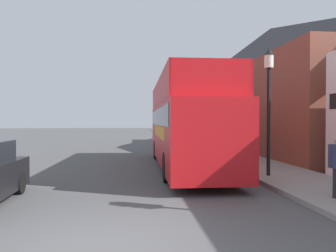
{
  "coord_description": "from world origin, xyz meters",
  "views": [
    {
      "loc": [
        0.55,
        -5.43,
        2.1
      ],
      "look_at": [
        2.2,
        9.68,
        1.87
      ],
      "focal_mm": 35.0,
      "sensor_mm": 36.0,
      "label": 1
    }
  ],
  "objects_px": {
    "parked_car_ahead_of_bus": "(177,141)",
    "lamp_post_second": "(216,103)",
    "tour_bus": "(185,128)",
    "lamp_post_nearest": "(269,88)"
  },
  "relations": [
    {
      "from": "tour_bus",
      "to": "lamp_post_second",
      "type": "bearing_deg",
      "value": 59.95
    },
    {
      "from": "parked_car_ahead_of_bus",
      "to": "lamp_post_nearest",
      "type": "height_order",
      "value": "lamp_post_nearest"
    },
    {
      "from": "lamp_post_nearest",
      "to": "parked_car_ahead_of_bus",
      "type": "bearing_deg",
      "value": 98.77
    },
    {
      "from": "tour_bus",
      "to": "parked_car_ahead_of_bus",
      "type": "distance_m",
      "value": 8.33
    },
    {
      "from": "tour_bus",
      "to": "lamp_post_nearest",
      "type": "xyz_separation_m",
      "value": [
        2.52,
        -3.21,
        1.49
      ]
    },
    {
      "from": "parked_car_ahead_of_bus",
      "to": "lamp_post_nearest",
      "type": "relative_size",
      "value": 1.0
    },
    {
      "from": "lamp_post_nearest",
      "to": "lamp_post_second",
      "type": "relative_size",
      "value": 1.06
    },
    {
      "from": "parked_car_ahead_of_bus",
      "to": "lamp_post_nearest",
      "type": "distance_m",
      "value": 11.86
    },
    {
      "from": "tour_bus",
      "to": "parked_car_ahead_of_bus",
      "type": "bearing_deg",
      "value": 85.82
    },
    {
      "from": "parked_car_ahead_of_bus",
      "to": "lamp_post_second",
      "type": "xyz_separation_m",
      "value": [
        1.69,
        -4.17,
        2.41
      ]
    }
  ]
}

